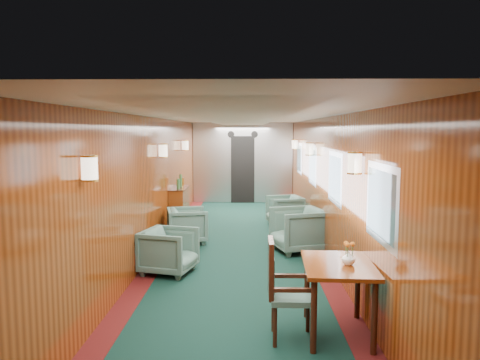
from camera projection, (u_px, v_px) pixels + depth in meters
The scene contains 12 objects.
room at pixel (238, 161), 8.10m from camera, with size 12.00×12.10×2.40m.
bulkhead at pixel (243, 163), 14.03m from camera, with size 2.98×0.17×2.39m.
windows_right at pixel (322, 171), 8.34m from camera, with size 0.02×8.60×0.80m.
wall_sconces at pixel (239, 151), 8.65m from camera, with size 2.97×7.97×0.25m.
dining_table at pixel (338, 275), 4.94m from camera, with size 0.78×1.07×0.78m.
side_chair at pixel (283, 286), 4.83m from camera, with size 0.48×0.50×1.06m.
credenza at pixel (179, 208), 10.25m from camera, with size 0.33×1.04×1.21m.
flower_vase at pixel (348, 258), 4.86m from camera, with size 0.14×0.14×0.15m, color white.
armchair_left_near at pixel (169, 251), 7.12m from camera, with size 0.73×0.75×0.69m, color #1A3E3A.
armchair_left_far at pixel (188, 225), 9.05m from camera, with size 0.73×0.75×0.68m, color #1A3E3A.
armchair_right_near at pixel (298, 230), 8.39m from camera, with size 0.84×0.87×0.79m, color #1A3E3A.
armchair_right_far at pixel (285, 211), 10.69m from camera, with size 0.73×0.75×0.68m, color #1A3E3A.
Camera 1 is at (0.18, -8.09, 2.18)m, focal length 35.00 mm.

